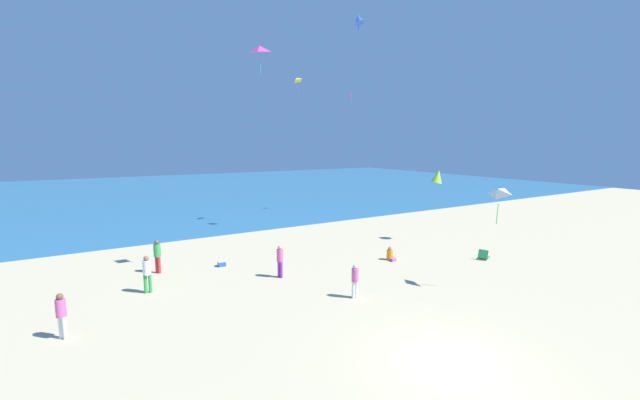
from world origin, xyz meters
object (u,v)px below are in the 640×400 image
Objects in this scene: beach_chair_far_right at (484,255)px; person_5 at (147,272)px; kite_yellow at (297,80)px; kite_white at (498,192)px; person_0 at (157,254)px; kite_blue at (359,19)px; kite_magenta at (260,49)px; kite_lime at (438,176)px; person_1 at (390,255)px; person_3 at (61,313)px; cooler_box at (222,264)px; kite_red at (351,97)px; person_4 at (280,259)px; person_2 at (355,279)px.

beach_chair_far_right is 0.47× the size of person_5.
kite_yellow is 0.95× the size of kite_white.
person_0 is 20.19m from kite_blue.
kite_magenta is (5.39, -0.53, 10.04)m from person_5.
kite_lime is (18.19, -0.08, 3.49)m from person_5.
person_1 is 0.48× the size of person_3.
kite_blue is (14.17, 2.04, 14.24)m from person_0.
beach_chair_far_right is at bearing 62.14° from person_1.
person_1 reaches higher than cooler_box.
kite_white is (-1.62, -12.54, -10.72)m from kite_blue.
beach_chair_far_right is 20.45m from person_3.
person_5 is 1.07× the size of kite_lime.
kite_white is (7.98, -7.30, -6.50)m from kite_magenta.
kite_magenta is at bearing -138.54° from kite_red.
kite_lime is (12.80, 0.45, -6.56)m from kite_magenta.
person_1 is 0.47× the size of person_4.
cooler_box is 0.26× the size of person_5.
person_1 is at bearing -162.62° from kite_lime.
kite_blue is at bearing 123.80° from kite_lime.
cooler_box is 15.02m from kite_lime.
person_2 reaches higher than beach_chair_far_right.
person_3 is (-7.03, -5.05, 0.79)m from cooler_box.
kite_yellow reaches higher than kite_red.
person_5 is 1.05× the size of kite_yellow.
person_4 is at bearing -146.77° from kite_blue.
kite_yellow is at bearing -177.83° from person_1.
kite_white is (9.40, -9.89, 4.39)m from cooler_box.
kite_blue is 1.24× the size of kite_magenta.
person_5 reaches higher than person_1.
cooler_box is at bearing -166.50° from kite_blue.
person_3 reaches higher than beach_chair_far_right.
kite_yellow is (11.88, 7.04, 10.65)m from person_0.
person_0 is at bearing 135.23° from beach_chair_far_right.
person_4 is 1.01× the size of kite_yellow.
person_0 is at bearing -9.91° from person_5.
person_4 is at bearing -92.66° from person_1.
person_5 reaches higher than cooler_box.
kite_lime is (14.22, -2.14, 4.33)m from cooler_box.
person_4 is (5.13, -3.88, -0.06)m from person_0.
person_3 is 0.95× the size of person_5.
person_0 is 1.03× the size of person_5.
kite_yellow is 12.59m from kite_magenta.
person_2 is 0.91× the size of person_4.
kite_red is (13.69, 13.28, 10.06)m from person_4.
beach_chair_far_right is 0.51× the size of kite_lime.
kite_white reaches higher than person_1.
kite_lime is 9.13m from kite_white.
cooler_box is 3.32m from person_0.
beach_chair_far_right is at bearing -44.36° from person_3.
person_2 is 0.88× the size of person_5.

